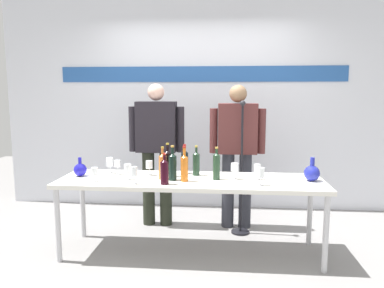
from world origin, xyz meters
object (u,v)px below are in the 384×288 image
(wine_bottle_5, at_px, (168,162))
(wine_glass_right_2, at_px, (235,167))
(wine_glass_right_1, at_px, (257,168))
(wine_glass_left_5, at_px, (134,172))
(decanter_blue_left, at_px, (80,170))
(wine_bottle_6, at_px, (164,171))
(wine_glass_right_0, at_px, (260,173))
(wine_glass_left_2, at_px, (149,165))
(wine_glass_left_3, at_px, (110,162))
(wine_bottle_7, at_px, (217,165))
(microphone_stand, at_px, (241,190))
(wine_bottle_0, at_px, (184,167))
(presenter_right, at_px, (237,147))
(wine_glass_left_4, at_px, (95,172))
(wine_glass_left_0, at_px, (117,164))
(display_table, at_px, (191,184))
(decanter_blue_right, at_px, (312,173))
(wine_bottle_2, at_px, (185,161))
(presenter_left, at_px, (157,145))
(wine_bottle_1, at_px, (163,166))
(wine_glass_left_1, at_px, (128,169))
(wine_bottle_3, at_px, (173,166))
(wine_bottle_4, at_px, (196,163))

(wine_bottle_5, relative_size, wine_glass_right_2, 2.14)
(wine_glass_right_1, bearing_deg, wine_glass_left_5, -166.45)
(decanter_blue_left, distance_m, wine_bottle_6, 0.91)
(wine_glass_left_5, height_order, wine_glass_right_0, wine_glass_right_0)
(wine_glass_left_2, xyz_separation_m, wine_glass_right_2, (0.84, -0.09, 0.01))
(wine_glass_left_2, distance_m, wine_glass_left_3, 0.42)
(wine_bottle_7, xyz_separation_m, microphone_stand, (0.26, 0.55, -0.38))
(wine_bottle_0, height_order, wine_glass_left_5, wine_bottle_0)
(wine_glass_left_2, bearing_deg, wine_glass_right_0, -16.53)
(presenter_right, relative_size, wine_bottle_6, 5.79)
(wine_glass_left_2, height_order, wine_glass_left_4, wine_glass_left_2)
(wine_bottle_0, distance_m, wine_glass_right_1, 0.69)
(wine_bottle_5, xyz_separation_m, microphone_stand, (0.74, 0.45, -0.39))
(wine_glass_left_3, bearing_deg, wine_glass_left_4, -95.64)
(wine_glass_left_0, bearing_deg, wine_bottle_5, -3.10)
(wine_bottle_7, height_order, wine_glass_right_1, wine_bottle_7)
(display_table, xyz_separation_m, presenter_right, (0.46, 0.74, 0.26))
(wine_bottle_0, bearing_deg, decanter_blue_right, 5.56)
(decanter_blue_right, bearing_deg, wine_glass_right_1, 179.15)
(wine_bottle_2, bearing_deg, decanter_blue_left, -168.45)
(decanter_blue_left, xyz_separation_m, wine_glass_left_3, (0.25, 0.16, 0.05))
(presenter_right, xyz_separation_m, microphone_stand, (0.04, -0.19, -0.45))
(wine_glass_left_0, relative_size, wine_glass_left_3, 0.91)
(presenter_left, relative_size, wine_bottle_1, 5.28)
(wine_bottle_2, relative_size, wine_bottle_5, 0.91)
(decanter_blue_left, xyz_separation_m, decanter_blue_right, (2.21, -0.00, 0.01))
(wine_glass_left_3, distance_m, wine_glass_left_5, 0.55)
(wine_glass_left_4, distance_m, wine_glass_right_1, 1.51)
(decanter_blue_right, bearing_deg, wine_bottle_5, 176.92)
(wine_glass_right_1, bearing_deg, decanter_blue_right, -0.85)
(presenter_left, height_order, wine_glass_left_2, presenter_left)
(display_table, bearing_deg, wine_glass_left_3, 167.32)
(decanter_blue_right, height_order, wine_glass_right_2, decanter_blue_right)
(decanter_blue_left, height_order, wine_bottle_7, wine_bottle_7)
(display_table, distance_m, wine_glass_right_0, 0.68)
(presenter_right, height_order, wine_glass_left_1, presenter_right)
(presenter_right, xyz_separation_m, wine_bottle_3, (-0.62, -0.80, -0.07))
(decanter_blue_left, bearing_deg, microphone_stand, 18.28)
(wine_glass_left_2, height_order, wine_glass_right_0, wine_glass_right_0)
(decanter_blue_left, xyz_separation_m, presenter_right, (1.55, 0.72, 0.14))
(wine_bottle_6, xyz_separation_m, wine_glass_right_2, (0.63, 0.26, -0.01))
(presenter_right, height_order, wine_bottle_4, presenter_right)
(decanter_blue_right, relative_size, wine_bottle_1, 0.71)
(presenter_left, height_order, wine_bottle_7, presenter_left)
(decanter_blue_left, distance_m, presenter_right, 1.71)
(presenter_left, distance_m, wine_bottle_4, 0.77)
(decanter_blue_right, xyz_separation_m, wine_bottle_1, (-1.39, -0.05, 0.05))
(presenter_left, relative_size, wine_bottle_2, 5.50)
(wine_bottle_3, xyz_separation_m, wine_glass_right_0, (0.80, -0.13, -0.03))
(wine_glass_left_2, bearing_deg, wine_glass_left_1, -129.87)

